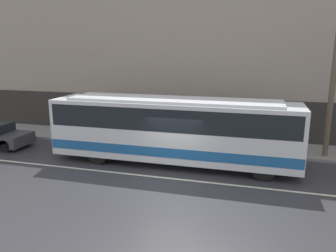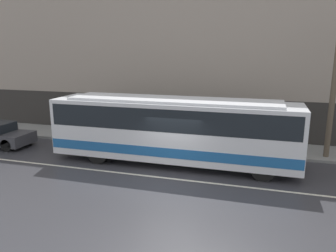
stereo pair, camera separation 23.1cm
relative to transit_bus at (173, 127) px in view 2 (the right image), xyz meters
The scene contains 7 objects.
ground_plane 2.69m from the transit_bus, 79.57° to the right, with size 60.00×60.00×0.00m, color #333338.
sidewalk 3.87m from the transit_bus, 83.97° to the left, with size 60.00×2.85×0.14m.
building_facade 5.93m from the transit_bus, 85.84° to the left, with size 60.00×0.35×10.25m.
lane_stripe 2.69m from the transit_bus, 79.57° to the right, with size 54.00×0.14×0.01m.
transit_bus is the anchor object (origin of this frame).
utility_pole_near 8.05m from the transit_bus, 20.61° to the left, with size 0.26×0.26×7.32m.
pedestrian_waiting 4.48m from the transit_bus, 64.95° to the left, with size 0.36×0.36×1.79m.
Camera 2 is at (3.72, -12.70, 5.44)m, focal length 35.00 mm.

